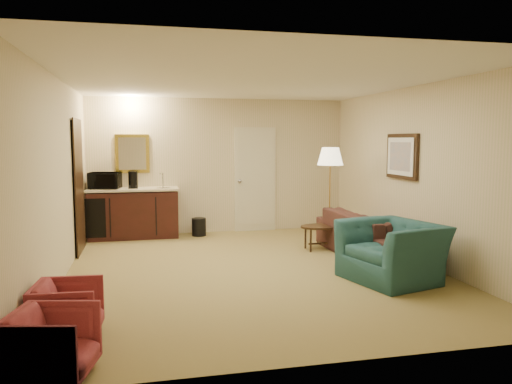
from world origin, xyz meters
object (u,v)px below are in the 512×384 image
(floor_lamp, at_px, (330,195))
(coffee_maker, at_px, (133,180))
(rose_chair_near, at_px, (68,307))
(microwave, at_px, (105,179))
(coffee_table, at_px, (321,238))
(waste_bin, at_px, (199,227))
(sofa, at_px, (372,228))
(rose_chair_far, at_px, (52,341))
(teal_armchair, at_px, (392,242))
(wetbar_cabinet, at_px, (134,213))

(floor_lamp, distance_m, coffee_maker, 3.58)
(rose_chair_near, bearing_deg, microwave, 3.77)
(coffee_table, height_order, waste_bin, coffee_table)
(rose_chair_near, relative_size, floor_lamp, 0.35)
(sofa, bearing_deg, rose_chair_far, 125.13)
(coffee_table, bearing_deg, waste_bin, 138.13)
(teal_armchair, xyz_separation_m, waste_bin, (-2.10, 3.55, -0.34))
(rose_chair_far, bearing_deg, coffee_table, -30.49)
(sofa, relative_size, teal_armchair, 2.01)
(rose_chair_far, relative_size, coffee_table, 0.86)
(coffee_table, bearing_deg, teal_armchair, -82.18)
(coffee_table, bearing_deg, coffee_maker, 150.44)
(teal_armchair, bearing_deg, coffee_table, 172.58)
(teal_armchair, relative_size, coffee_maker, 3.69)
(sofa, relative_size, waste_bin, 6.97)
(wetbar_cabinet, height_order, coffee_maker, coffee_maker)
(microwave, height_order, coffee_maker, microwave)
(wetbar_cabinet, bearing_deg, sofa, -33.22)
(rose_chair_near, xyz_separation_m, waste_bin, (1.69, 4.65, -0.13))
(coffee_table, xyz_separation_m, microwave, (-3.53, 1.75, 0.90))
(wetbar_cabinet, bearing_deg, floor_lamp, -20.50)
(wetbar_cabinet, xyz_separation_m, rose_chair_far, (-0.50, -5.52, -0.16))
(teal_armchair, distance_m, rose_chair_far, 4.25)
(rose_chair_far, xyz_separation_m, coffee_table, (3.53, 3.80, -0.10))
(rose_chair_near, relative_size, waste_bin, 1.76)
(teal_armchair, height_order, coffee_table, teal_armchair)
(wetbar_cabinet, bearing_deg, microwave, 176.33)
(wetbar_cabinet, bearing_deg, waste_bin, -3.36)
(teal_armchair, xyz_separation_m, coffee_maker, (-3.29, 3.62, 0.57))
(wetbar_cabinet, xyz_separation_m, coffee_table, (3.03, -1.72, -0.26))
(rose_chair_near, bearing_deg, waste_bin, -16.15)
(floor_lamp, bearing_deg, coffee_maker, 159.51)
(sofa, relative_size, rose_chair_near, 3.97)
(teal_armchair, distance_m, waste_bin, 4.14)
(teal_armchair, distance_m, coffee_table, 1.94)
(sofa, relative_size, floor_lamp, 1.38)
(rose_chair_near, bearing_deg, wetbar_cabinet, -2.18)
(sofa, distance_m, microwave, 4.80)
(sofa, relative_size, rose_chair_far, 3.87)
(wetbar_cabinet, xyz_separation_m, microwave, (-0.49, 0.03, 0.64))
(rose_chair_far, bearing_deg, wetbar_cabinet, 7.27)
(microwave, bearing_deg, coffee_table, -15.22)
(microwave, bearing_deg, coffee_maker, 7.22)
(coffee_table, bearing_deg, rose_chair_far, -132.93)
(teal_armchair, relative_size, rose_chair_near, 1.97)
(rose_chair_far, bearing_deg, teal_armchair, -50.97)
(rose_chair_far, bearing_deg, floor_lamp, -29.61)
(coffee_table, xyz_separation_m, waste_bin, (-1.84, 1.65, -0.04))
(wetbar_cabinet, height_order, rose_chair_near, wetbar_cabinet)
(floor_lamp, height_order, microwave, floor_lamp)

